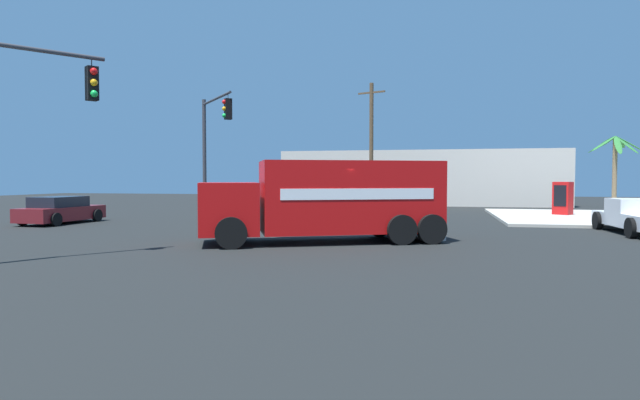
{
  "coord_description": "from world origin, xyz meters",
  "views": [
    {
      "loc": [
        3.9,
        -18.03,
        2.2
      ],
      "look_at": [
        -0.01,
        -0.56,
        1.46
      ],
      "focal_mm": 29.69,
      "sensor_mm": 36.0,
      "label": 1
    }
  ],
  "objects_px": {
    "delivery_truck": "(329,200)",
    "pickup_white": "(640,215)",
    "vending_machine_red": "(563,198)",
    "utility_pole": "(371,144)",
    "palm_tree_far": "(615,158)",
    "traffic_light_secondary": "(10,114)",
    "traffic_light_primary": "(211,139)",
    "sedan_maroon": "(61,211)"
  },
  "relations": [
    {
      "from": "traffic_light_secondary",
      "to": "utility_pole",
      "type": "distance_m",
      "value": 28.25
    },
    {
      "from": "vending_machine_red",
      "to": "palm_tree_far",
      "type": "bearing_deg",
      "value": 29.3
    },
    {
      "from": "delivery_truck",
      "to": "traffic_light_primary",
      "type": "bearing_deg",
      "value": 136.59
    },
    {
      "from": "delivery_truck",
      "to": "sedan_maroon",
      "type": "xyz_separation_m",
      "value": [
        -14.21,
        4.44,
        -0.83
      ]
    },
    {
      "from": "pickup_white",
      "to": "palm_tree_far",
      "type": "bearing_deg",
      "value": 78.25
    },
    {
      "from": "traffic_light_primary",
      "to": "utility_pole",
      "type": "relative_size",
      "value": 0.69
    },
    {
      "from": "traffic_light_secondary",
      "to": "palm_tree_far",
      "type": "relative_size",
      "value": 1.25
    },
    {
      "from": "traffic_light_primary",
      "to": "palm_tree_far",
      "type": "height_order",
      "value": "traffic_light_primary"
    },
    {
      "from": "pickup_white",
      "to": "utility_pole",
      "type": "relative_size",
      "value": 0.57
    },
    {
      "from": "delivery_truck",
      "to": "traffic_light_primary",
      "type": "height_order",
      "value": "traffic_light_primary"
    },
    {
      "from": "sedan_maroon",
      "to": "palm_tree_far",
      "type": "bearing_deg",
      "value": 22.71
    },
    {
      "from": "delivery_truck",
      "to": "sedan_maroon",
      "type": "distance_m",
      "value": 14.91
    },
    {
      "from": "traffic_light_secondary",
      "to": "pickup_white",
      "type": "height_order",
      "value": "traffic_light_secondary"
    },
    {
      "from": "traffic_light_primary",
      "to": "traffic_light_secondary",
      "type": "height_order",
      "value": "traffic_light_primary"
    },
    {
      "from": "pickup_white",
      "to": "vending_machine_red",
      "type": "bearing_deg",
      "value": 95.72
    },
    {
      "from": "sedan_maroon",
      "to": "vending_machine_red",
      "type": "bearing_deg",
      "value": 21.82
    },
    {
      "from": "delivery_truck",
      "to": "traffic_light_secondary",
      "type": "height_order",
      "value": "traffic_light_secondary"
    },
    {
      "from": "vending_machine_red",
      "to": "pickup_white",
      "type": "bearing_deg",
      "value": -84.28
    },
    {
      "from": "traffic_light_secondary",
      "to": "sedan_maroon",
      "type": "height_order",
      "value": "traffic_light_secondary"
    },
    {
      "from": "traffic_light_primary",
      "to": "pickup_white",
      "type": "relative_size",
      "value": 1.19
    },
    {
      "from": "palm_tree_far",
      "to": "vending_machine_red",
      "type": "bearing_deg",
      "value": -150.7
    },
    {
      "from": "delivery_truck",
      "to": "pickup_white",
      "type": "xyz_separation_m",
      "value": [
        11.44,
        5.28,
        -0.73
      ]
    },
    {
      "from": "traffic_light_secondary",
      "to": "pickup_white",
      "type": "xyz_separation_m",
      "value": [
        18.58,
        11.44,
        -3.13
      ]
    },
    {
      "from": "delivery_truck",
      "to": "palm_tree_far",
      "type": "bearing_deg",
      "value": 49.66
    },
    {
      "from": "palm_tree_far",
      "to": "utility_pole",
      "type": "xyz_separation_m",
      "value": [
        -14.92,
        5.33,
        1.41
      ]
    },
    {
      "from": "traffic_light_primary",
      "to": "traffic_light_secondary",
      "type": "xyz_separation_m",
      "value": [
        0.4,
        -13.29,
        -0.31
      ]
    },
    {
      "from": "sedan_maroon",
      "to": "palm_tree_far",
      "type": "height_order",
      "value": "palm_tree_far"
    },
    {
      "from": "traffic_light_secondary",
      "to": "pickup_white",
      "type": "bearing_deg",
      "value": 31.62
    },
    {
      "from": "delivery_truck",
      "to": "pickup_white",
      "type": "distance_m",
      "value": 12.62
    },
    {
      "from": "delivery_truck",
      "to": "utility_pole",
      "type": "height_order",
      "value": "utility_pole"
    },
    {
      "from": "delivery_truck",
      "to": "utility_pole",
      "type": "xyz_separation_m",
      "value": [
        -1.22,
        21.45,
        3.3
      ]
    },
    {
      "from": "traffic_light_primary",
      "to": "sedan_maroon",
      "type": "bearing_deg",
      "value": -158.05
    },
    {
      "from": "vending_machine_red",
      "to": "delivery_truck",
      "type": "bearing_deg",
      "value": -126.28
    },
    {
      "from": "traffic_light_secondary",
      "to": "traffic_light_primary",
      "type": "bearing_deg",
      "value": 91.7
    },
    {
      "from": "pickup_white",
      "to": "vending_machine_red",
      "type": "height_order",
      "value": "vending_machine_red"
    },
    {
      "from": "traffic_light_secondary",
      "to": "pickup_white",
      "type": "relative_size",
      "value": 1.07
    },
    {
      "from": "pickup_white",
      "to": "delivery_truck",
      "type": "bearing_deg",
      "value": -155.23
    },
    {
      "from": "utility_pole",
      "to": "delivery_truck",
      "type": "bearing_deg",
      "value": -86.74
    },
    {
      "from": "palm_tree_far",
      "to": "pickup_white",
      "type": "bearing_deg",
      "value": -101.75
    },
    {
      "from": "pickup_white",
      "to": "palm_tree_far",
      "type": "distance_m",
      "value": 11.38
    },
    {
      "from": "traffic_light_secondary",
      "to": "delivery_truck",
      "type": "bearing_deg",
      "value": 40.78
    },
    {
      "from": "sedan_maroon",
      "to": "vending_machine_red",
      "type": "height_order",
      "value": "vending_machine_red"
    }
  ]
}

